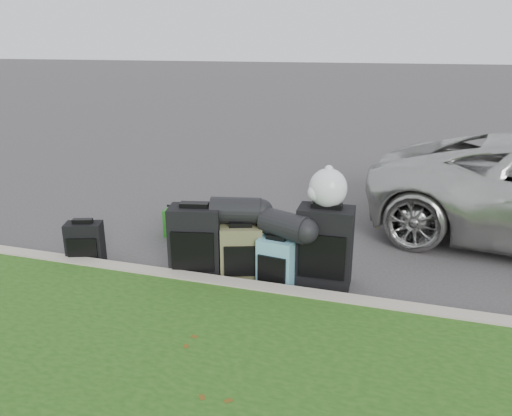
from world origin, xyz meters
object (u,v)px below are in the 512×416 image
(suitcase_large_black_left, at_px, (196,242))
(suitcase_small_black, at_px, (85,244))
(suitcase_teal, at_px, (276,263))
(suitcase_large_black_right, at_px, (325,246))
(tote_green, at_px, (178,222))
(tote_navy, at_px, (202,225))
(suitcase_olive, at_px, (241,253))

(suitcase_large_black_left, bearing_deg, suitcase_small_black, 172.31)
(suitcase_teal, bearing_deg, suitcase_large_black_right, 31.95)
(tote_green, xyz_separation_m, tote_navy, (0.30, 0.11, -0.04))
(suitcase_large_black_left, distance_m, suitcase_olive, 0.51)
(suitcase_large_black_left, height_order, suitcase_olive, suitcase_large_black_left)
(suitcase_small_black, xyz_separation_m, tote_green, (0.64, 1.15, -0.07))
(suitcase_small_black, height_order, suitcase_teal, suitcase_teal)
(suitcase_large_black_left, distance_m, suitcase_large_black_right, 1.40)
(tote_green, bearing_deg, suitcase_teal, -33.61)
(suitcase_small_black, bearing_deg, suitcase_olive, -13.71)
(suitcase_large_black_right, bearing_deg, suitcase_teal, -157.02)
(suitcase_teal, bearing_deg, suitcase_olive, 178.91)
(suitcase_large_black_right, height_order, tote_navy, suitcase_large_black_right)
(suitcase_small_black, distance_m, suitcase_olive, 1.87)
(suitcase_large_black_left, xyz_separation_m, suitcase_teal, (0.91, 0.00, -0.13))
(suitcase_small_black, relative_size, suitcase_large_black_right, 0.60)
(suitcase_large_black_left, bearing_deg, suitcase_olive, -5.18)
(tote_navy, bearing_deg, suitcase_large_black_left, -66.04)
(suitcase_small_black, xyz_separation_m, tote_navy, (0.94, 1.26, -0.11))
(suitcase_small_black, xyz_separation_m, suitcase_large_black_left, (1.35, 0.11, 0.15))
(suitcase_small_black, relative_size, tote_green, 1.38)
(suitcase_small_black, distance_m, suitcase_large_black_left, 1.37)
(tote_green, height_order, tote_navy, tote_green)
(suitcase_small_black, bearing_deg, suitcase_teal, -16.21)
(suitcase_olive, bearing_deg, suitcase_small_black, 166.08)
(suitcase_olive, relative_size, suitcase_teal, 1.15)
(suitcase_teal, height_order, tote_navy, suitcase_teal)
(suitcase_olive, distance_m, suitcase_teal, 0.42)
(suitcase_large_black_right, xyz_separation_m, tote_navy, (-1.80, 0.94, -0.28))
(suitcase_large_black_left, bearing_deg, suitcase_teal, -12.21)
(suitcase_small_black, bearing_deg, tote_green, 42.16)
(suitcase_large_black_left, relative_size, suitcase_teal, 1.50)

